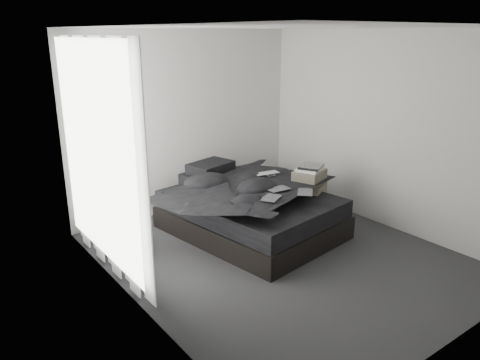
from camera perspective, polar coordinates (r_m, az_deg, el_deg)
floor at (r=5.67m, az=4.91°, el=-9.22°), size 3.60×4.20×0.01m
ceiling at (r=5.06m, az=5.71°, el=18.08°), size 3.60×4.20×0.01m
wall_back at (r=6.88m, az=-6.54°, el=7.00°), size 3.60×0.01×2.60m
wall_front at (r=3.98m, az=25.88°, el=-2.53°), size 3.60×0.01×2.60m
wall_left at (r=4.26m, az=-13.07°, el=0.09°), size 0.01×4.20×2.60m
wall_right at (r=6.53m, az=17.20°, el=5.76°), size 0.01×4.20×2.60m
window_left at (r=5.07m, az=-17.08°, el=3.12°), size 0.02×2.00×2.30m
curtain_left at (r=5.10m, az=-16.48°, el=2.45°), size 0.06×2.12×2.48m
bed at (r=6.23m, az=1.34°, el=-5.13°), size 1.91×2.35×0.29m
mattress at (r=6.13m, az=1.35°, el=-2.89°), size 1.84×2.28×0.23m
duvet at (r=6.02m, az=1.73°, el=-0.87°), size 1.83×2.04×0.25m
pillow_lower at (r=6.61m, az=-4.17°, el=0.32°), size 0.70×0.52×0.15m
pillow_upper at (r=6.60m, az=-3.60°, el=1.58°), size 0.69×0.55×0.14m
laptop at (r=6.32m, az=3.52°, el=1.33°), size 0.38×0.28×0.03m
comic_a at (r=5.46m, az=3.83°, el=-1.42°), size 0.32×0.29×0.01m
comic_b at (r=5.78m, az=4.72°, el=-0.29°), size 0.28×0.19×0.01m
comic_c at (r=5.70m, az=7.99°, el=-0.61°), size 0.32×0.31×0.01m
side_stand at (r=5.77m, az=-13.91°, el=-5.74°), size 0.40×0.40×0.63m
papers at (r=5.65m, az=-14.03°, el=-2.76°), size 0.24×0.18×0.01m
floor_books at (r=5.85m, az=-14.93°, el=-8.17°), size 0.18×0.22×0.14m
box_lower at (r=6.50m, az=8.28°, el=-4.06°), size 0.58×0.52×0.35m
box_mid at (r=6.40m, az=8.52°, el=-1.50°), size 0.55×0.51×0.27m
box_upper at (r=6.31m, az=8.46°, el=0.38°), size 0.51×0.46×0.18m
art_book_white at (r=6.29m, az=8.54°, el=1.36°), size 0.44×0.40×0.04m
art_book_snake at (r=6.29m, az=8.67°, el=1.67°), size 0.44×0.41×0.03m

